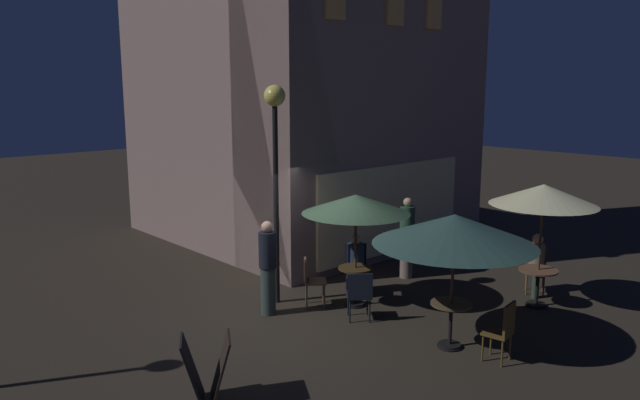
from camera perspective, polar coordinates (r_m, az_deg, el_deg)
ground_plane at (r=11.21m, az=-2.83°, el=-10.86°), size 60.00×60.00×0.00m
cafe_building at (r=15.20m, az=-2.25°, el=10.08°), size 6.91×7.48×7.91m
street_lamp_near_corner at (r=11.20m, az=-4.25°, el=5.78°), size 0.39×0.39×4.14m
menu_sandwich_board at (r=8.34m, az=-10.66°, el=-15.49°), size 0.84×0.81×0.90m
cafe_table_0 at (r=11.54m, az=3.33°, el=-7.50°), size 0.64×0.64×0.75m
cafe_table_1 at (r=9.98m, az=12.24°, el=-10.71°), size 0.66×0.66×0.75m
cafe_table_2 at (r=12.19m, az=19.84°, el=-7.07°), size 0.72×0.72×0.73m
patio_umbrella_0 at (r=11.17m, az=3.41°, el=-0.44°), size 2.02×2.02×2.15m
patio_umbrella_1 at (r=9.56m, az=12.57°, el=-2.77°), size 2.55×2.55×2.18m
patio_umbrella_2 at (r=11.81m, az=20.34°, el=0.41°), size 1.95×1.95×2.35m
cafe_chair_0 at (r=12.28m, az=3.38°, el=-6.00°), size 0.61×0.61×0.99m
cafe_chair_1 at (r=11.46m, az=-0.90°, el=-7.33°), size 0.58×0.58×0.92m
cafe_chair_2 at (r=10.80m, az=3.75°, el=-8.65°), size 0.62×0.62×0.91m
cafe_chair_3 at (r=9.65m, az=16.92°, el=-11.44°), size 0.44×0.44×0.95m
cafe_chair_4 at (r=13.01m, az=19.68°, el=-5.79°), size 0.56×0.56×0.93m
patron_seated_0 at (r=12.10m, az=3.38°, el=-5.74°), size 0.52×0.51×1.22m
patron_seated_1 at (r=12.83m, az=19.74°, el=-5.42°), size 0.50×0.44×1.23m
patron_standing_2 at (r=13.20m, az=8.20°, el=-3.51°), size 0.32×0.32×1.77m
patron_standing_3 at (r=11.03m, az=-4.95°, el=-6.35°), size 0.32×0.32×1.74m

